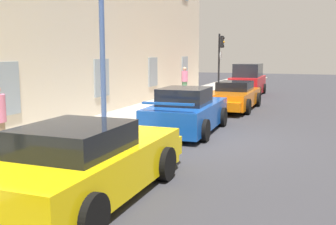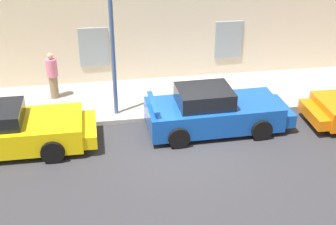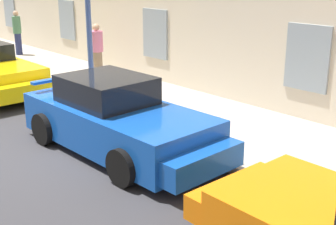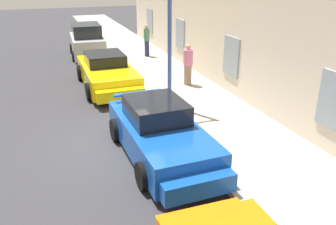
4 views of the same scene
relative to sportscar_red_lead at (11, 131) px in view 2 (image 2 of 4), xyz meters
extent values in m
plane|color=#333338|center=(5.27, -0.79, -0.62)|extent=(80.00, 80.00, 0.00)
cube|color=#A8A399|center=(5.27, 2.70, -0.55)|extent=(60.00, 3.33, 0.14)
cube|color=#8C99A3|center=(2.62, 4.33, 0.98)|extent=(1.10, 0.06, 1.50)
cube|color=#8C99A3|center=(7.93, 4.33, 0.98)|extent=(1.10, 0.06, 1.50)
cube|color=yellow|center=(-0.17, 0.00, -0.06)|extent=(4.60, 1.94, 0.76)
cube|color=yellow|center=(1.85, 0.00, -0.16)|extent=(1.38, 1.79, 0.42)
cylinder|color=black|center=(1.26, 0.97, -0.27)|extent=(0.70, 0.24, 0.70)
cylinder|color=black|center=(1.25, -0.97, -0.27)|extent=(0.70, 0.24, 0.70)
cube|color=#144CB2|center=(6.31, 0.19, -0.07)|extent=(4.33, 1.92, 0.79)
cube|color=black|center=(5.99, 0.18, 0.60)|extent=(1.75, 1.49, 0.54)
cube|color=#144CB2|center=(8.19, 0.24, -0.17)|extent=(1.33, 1.70, 0.43)
cube|color=#144CB2|center=(4.34, 0.14, 0.55)|extent=(0.20, 1.54, 0.06)
cylinder|color=black|center=(7.61, 1.13, -0.28)|extent=(0.68, 0.26, 0.67)
cylinder|color=black|center=(7.66, -0.68, -0.28)|extent=(0.68, 0.26, 0.67)
cylinder|color=black|center=(4.96, 1.06, -0.28)|extent=(0.68, 0.26, 0.67)
cylinder|color=black|center=(5.01, -0.75, -0.28)|extent=(0.68, 0.26, 0.67)
cube|color=orange|center=(10.12, -0.14, -0.18)|extent=(1.37, 1.68, 0.37)
cylinder|color=black|center=(10.71, 0.75, -0.28)|extent=(0.68, 0.25, 0.67)
cylinder|color=#3F5999|center=(3.25, 1.58, 2.29)|extent=(0.14, 0.14, 5.53)
cylinder|color=#8C7259|center=(1.09, 3.19, -0.06)|extent=(0.37, 0.37, 0.85)
cylinder|color=pink|center=(1.09, 3.19, 0.69)|extent=(0.46, 0.46, 0.65)
sphere|color=tan|center=(1.09, 3.19, 1.14)|extent=(0.22, 0.22, 0.22)
camera|label=1|loc=(-6.12, -3.82, 1.98)|focal=42.65mm
camera|label=2|loc=(2.71, -12.91, 7.02)|focal=50.33mm
camera|label=3|loc=(13.42, -4.84, 2.92)|focal=48.95mm
camera|label=4|loc=(14.37, -2.51, 4.12)|focal=37.76mm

